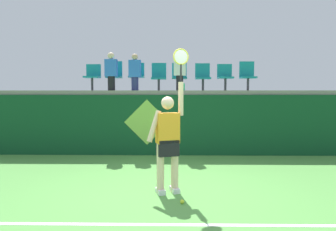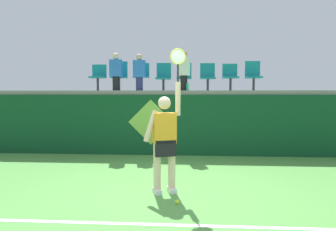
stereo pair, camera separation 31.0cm
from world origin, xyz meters
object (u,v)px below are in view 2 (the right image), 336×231
tennis_player (165,139)px  stadium_chair_1 (120,75)px  spectator_0 (116,71)px  stadium_chair_2 (142,75)px  spectator_1 (139,72)px  stadium_chair_3 (164,76)px  stadium_chair_4 (184,76)px  spectator_2 (184,70)px  stadium_chair_6 (230,75)px  water_bottle (188,87)px  stadium_chair_0 (98,76)px  tennis_ball (177,202)px  stadium_chair_7 (253,74)px  stadium_chair_5 (208,76)px

tennis_player → stadium_chair_1: size_ratio=2.80×
spectator_0 → stadium_chair_2: bearing=34.3°
stadium_chair_1 → spectator_1: spectator_1 is taller
stadium_chair_2 → stadium_chair_3: (0.67, 0.01, -0.03)m
spectator_1 → stadium_chair_4: bearing=17.9°
stadium_chair_3 → spectator_2: size_ratio=0.75×
tennis_player → stadium_chair_1: 4.48m
stadium_chair_3 → stadium_chair_6: (1.98, -0.01, 0.00)m
water_bottle → spectator_2: bearing=128.2°
stadium_chair_3 → spectator_0: size_ratio=0.78×
tennis_player → spectator_2: size_ratio=2.24×
stadium_chair_0 → tennis_ball: bearing=-60.1°
spectator_1 → spectator_2: size_ratio=0.94×
water_bottle → stadium_chair_6: 1.41m
tennis_player → stadium_chair_1: (-1.68, 3.93, 1.36)m
tennis_player → spectator_2: spectator_2 is taller
spectator_2 → stadium_chair_6: bearing=16.5°
stadium_chair_2 → stadium_chair_4: size_ratio=1.01×
stadium_chair_3 → spectator_2: 0.75m
spectator_0 → stadium_chair_4: bearing=13.3°
stadium_chair_2 → stadium_chair_7: (3.31, 0.01, 0.00)m
tennis_ball → stadium_chair_5: 5.04m
stadium_chair_6 → stadium_chair_2: bearing=180.0°
stadium_chair_1 → spectator_1: (0.67, -0.42, 0.05)m
stadium_chair_3 → spectator_0: 1.42m
stadium_chair_3 → spectator_2: bearing=-33.7°
tennis_ball → stadium_chair_0: 5.60m
water_bottle → spectator_1: size_ratio=0.19×
spectator_0 → spectator_1: bearing=4.1°
tennis_player → spectator_1: (-1.00, 3.51, 1.41)m
spectator_0 → spectator_1: spectator_0 is taller
water_bottle → spectator_0: (-2.06, 0.08, 0.46)m
stadium_chair_5 → stadium_chair_6: size_ratio=1.03×
water_bottle → stadium_chair_2: bearing=158.8°
tennis_player → water_bottle: size_ratio=12.30×
tennis_ball → stadium_chair_1: (-1.91, 4.46, 2.27)m
stadium_chair_6 → stadium_chair_3: bearing=179.8°
tennis_ball → water_bottle: 4.35m
tennis_ball → stadium_chair_7: 5.41m
stadium_chair_7 → spectator_1: spectator_1 is taller
stadium_chair_5 → stadium_chair_6: (0.66, -0.00, 0.00)m
spectator_1 → spectator_2: (1.28, 0.01, 0.04)m
stadium_chair_1 → stadium_chair_2: (0.67, -0.01, -0.01)m
stadium_chair_7 → tennis_player: bearing=-120.4°
stadium_chair_4 → spectator_1: spectator_1 is taller
stadium_chair_0 → spectator_2: bearing=-8.7°
stadium_chair_1 → stadium_chair_4: 1.95m
water_bottle → stadium_chair_5: 0.87m
stadium_chair_2 → stadium_chair_6: bearing=-0.0°
stadium_chair_5 → spectator_1: (-1.98, -0.41, 0.09)m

